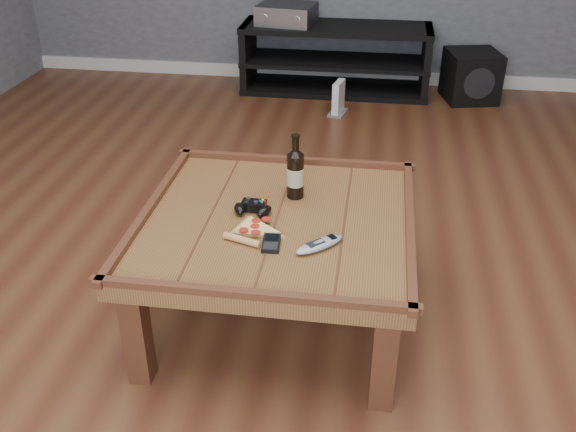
# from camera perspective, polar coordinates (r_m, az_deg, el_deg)

# --- Properties ---
(ground) EXTENTS (6.00, 6.00, 0.00)m
(ground) POSITION_cam_1_polar(r_m,az_deg,el_deg) (2.63, -0.90, -8.70)
(ground) COLOR #492414
(ground) RESTS_ON ground
(baseboard) EXTENTS (5.00, 0.02, 0.10)m
(baseboard) POSITION_cam_1_polar(r_m,az_deg,el_deg) (5.27, 4.37, 12.41)
(baseboard) COLOR silver
(baseboard) RESTS_ON ground
(coffee_table) EXTENTS (1.03, 1.03, 0.48)m
(coffee_table) POSITION_cam_1_polar(r_m,az_deg,el_deg) (2.40, -0.98, -1.42)
(coffee_table) COLOR #513317
(coffee_table) RESTS_ON ground
(media_console) EXTENTS (1.40, 0.45, 0.50)m
(media_console) POSITION_cam_1_polar(r_m,az_deg,el_deg) (4.98, 4.23, 13.72)
(media_console) COLOR black
(media_console) RESTS_ON ground
(beer_bottle) EXTENTS (0.07, 0.07, 0.26)m
(beer_bottle) POSITION_cam_1_polar(r_m,az_deg,el_deg) (2.47, 0.66, 3.90)
(beer_bottle) COLOR black
(beer_bottle) RESTS_ON coffee_table
(game_controller) EXTENTS (0.16, 0.11, 0.04)m
(game_controller) POSITION_cam_1_polar(r_m,az_deg,el_deg) (2.40, -3.16, 0.73)
(game_controller) COLOR black
(game_controller) RESTS_ON coffee_table
(pizza_slice) EXTENTS (0.22, 0.29, 0.03)m
(pizza_slice) POSITION_cam_1_polar(r_m,az_deg,el_deg) (2.29, -3.12, -1.27)
(pizza_slice) COLOR tan
(pizza_slice) RESTS_ON coffee_table
(smartphone) EXTENTS (0.07, 0.12, 0.02)m
(smartphone) POSITION_cam_1_polar(r_m,az_deg,el_deg) (2.21, -1.50, -2.42)
(smartphone) COLOR black
(smartphone) RESTS_ON coffee_table
(remote_control) EXTENTS (0.18, 0.18, 0.03)m
(remote_control) POSITION_cam_1_polar(r_m,az_deg,el_deg) (2.20, 2.81, -2.53)
(remote_control) COLOR gray
(remote_control) RESTS_ON coffee_table
(av_receiver) EXTENTS (0.44, 0.39, 0.14)m
(av_receiver) POSITION_cam_1_polar(r_m,az_deg,el_deg) (4.94, -0.13, 17.53)
(av_receiver) COLOR black
(av_receiver) RESTS_ON media_console
(subwoofer) EXTENTS (0.43, 0.43, 0.36)m
(subwoofer) POSITION_cam_1_polar(r_m,az_deg,el_deg) (4.99, 15.97, 11.88)
(subwoofer) COLOR black
(subwoofer) RESTS_ON ground
(game_console) EXTENTS (0.14, 0.20, 0.23)m
(game_console) POSITION_cam_1_polar(r_m,az_deg,el_deg) (4.56, 4.50, 10.30)
(game_console) COLOR slate
(game_console) RESTS_ON ground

